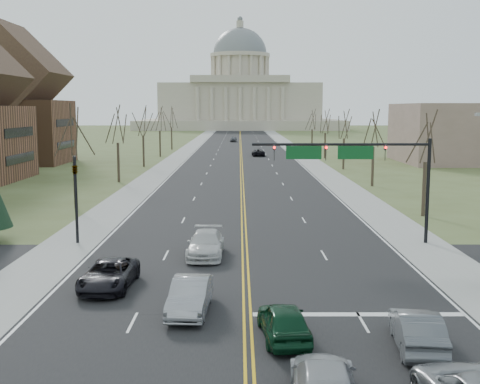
{
  "coord_description": "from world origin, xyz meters",
  "views": [
    {
      "loc": [
        -0.36,
        -27.02,
        9.22
      ],
      "look_at": [
        -0.3,
        17.5,
        3.0
      ],
      "focal_mm": 45.0,
      "sensor_mm": 36.0,
      "label": 1
    }
  ],
  "objects_px": {
    "car_sb_inner_lead": "(190,296)",
    "signal_mast": "(355,160)",
    "car_sb_inner_second": "(206,244)",
    "car_nb_inner_lead": "(284,321)",
    "car_nb_outer_lead": "(417,330)",
    "car_nb_inner_second": "(324,384)",
    "car_far_nb": "(258,152)",
    "car_far_sb": "(233,139)",
    "signal_left": "(76,190)",
    "car_sb_outer_lead": "(109,274)"
  },
  "relations": [
    {
      "from": "car_nb_outer_lead",
      "to": "car_sb_inner_second",
      "type": "relative_size",
      "value": 0.86
    },
    {
      "from": "signal_left",
      "to": "car_far_nb",
      "type": "distance_m",
      "value": 77.61
    },
    {
      "from": "signal_left",
      "to": "car_sb_inner_second",
      "type": "xyz_separation_m",
      "value": [
        9.05,
        -3.72,
        -2.93
      ]
    },
    {
      "from": "car_nb_inner_second",
      "to": "car_sb_outer_lead",
      "type": "relative_size",
      "value": 0.98
    },
    {
      "from": "car_sb_outer_lead",
      "to": "car_far_sb",
      "type": "height_order",
      "value": "car_far_sb"
    },
    {
      "from": "car_nb_inner_lead",
      "to": "car_sb_outer_lead",
      "type": "height_order",
      "value": "car_nb_inner_lead"
    },
    {
      "from": "car_sb_inner_second",
      "to": "car_nb_outer_lead",
      "type": "bearing_deg",
      "value": -57.56
    },
    {
      "from": "car_nb_outer_lead",
      "to": "car_far_sb",
      "type": "bearing_deg",
      "value": -80.49
    },
    {
      "from": "car_sb_outer_lead",
      "to": "car_nb_inner_lead",
      "type": "bearing_deg",
      "value": -36.82
    },
    {
      "from": "car_nb_inner_second",
      "to": "car_far_sb",
      "type": "distance_m",
      "value": 148.57
    },
    {
      "from": "car_sb_inner_lead",
      "to": "car_far_nb",
      "type": "xyz_separation_m",
      "value": [
        5.92,
        90.31,
        -0.07
      ]
    },
    {
      "from": "car_nb_inner_lead",
      "to": "car_sb_inner_lead",
      "type": "distance_m",
      "value": 5.14
    },
    {
      "from": "signal_mast",
      "to": "car_far_sb",
      "type": "xyz_separation_m",
      "value": [
        -9.37,
        125.63,
        -4.99
      ]
    },
    {
      "from": "car_far_sb",
      "to": "signal_left",
      "type": "bearing_deg",
      "value": -93.88
    },
    {
      "from": "signal_mast",
      "to": "signal_left",
      "type": "xyz_separation_m",
      "value": [
        -18.95,
        0.0,
        -2.05
      ]
    },
    {
      "from": "car_nb_inner_lead",
      "to": "car_nb_inner_second",
      "type": "xyz_separation_m",
      "value": [
        0.85,
        -5.5,
        -0.01
      ]
    },
    {
      "from": "car_sb_inner_lead",
      "to": "car_sb_outer_lead",
      "type": "xyz_separation_m",
      "value": [
        -4.5,
        3.74,
        -0.06
      ]
    },
    {
      "from": "signal_mast",
      "to": "car_far_sb",
      "type": "bearing_deg",
      "value": 94.27
    },
    {
      "from": "car_nb_inner_lead",
      "to": "car_nb_inner_second",
      "type": "height_order",
      "value": "car_nb_inner_lead"
    },
    {
      "from": "car_sb_inner_lead",
      "to": "car_sb_inner_second",
      "type": "distance_m",
      "value": 10.47
    },
    {
      "from": "car_sb_inner_second",
      "to": "car_far_nb",
      "type": "distance_m",
      "value": 80.05
    },
    {
      "from": "car_nb_inner_second",
      "to": "car_sb_inner_second",
      "type": "distance_m",
      "value": 19.75
    },
    {
      "from": "signal_left",
      "to": "car_sb_inner_second",
      "type": "height_order",
      "value": "signal_left"
    },
    {
      "from": "signal_mast",
      "to": "car_nb_inner_second",
      "type": "bearing_deg",
      "value": -102.71
    },
    {
      "from": "car_sb_inner_lead",
      "to": "signal_mast",
      "type": "bearing_deg",
      "value": 58.15
    },
    {
      "from": "signal_left",
      "to": "car_nb_inner_second",
      "type": "distance_m",
      "value": 26.88
    },
    {
      "from": "signal_mast",
      "to": "car_far_nb",
      "type": "bearing_deg",
      "value": 93.09
    },
    {
      "from": "car_nb_inner_lead",
      "to": "car_nb_inner_second",
      "type": "relative_size",
      "value": 0.86
    },
    {
      "from": "signal_mast",
      "to": "car_sb_outer_lead",
      "type": "height_order",
      "value": "signal_mast"
    },
    {
      "from": "signal_left",
      "to": "car_nb_outer_lead",
      "type": "height_order",
      "value": "signal_left"
    },
    {
      "from": "car_sb_inner_lead",
      "to": "car_sb_inner_second",
      "type": "xyz_separation_m",
      "value": [
        0.13,
        10.47,
        -0.0
      ]
    },
    {
      "from": "car_nb_outer_lead",
      "to": "car_nb_inner_second",
      "type": "bearing_deg",
      "value": 53.22
    },
    {
      "from": "car_far_sb",
      "to": "signal_mast",
      "type": "bearing_deg",
      "value": -85.26
    },
    {
      "from": "car_nb_inner_lead",
      "to": "car_far_sb",
      "type": "xyz_separation_m",
      "value": [
        -3.36,
        143.01,
        0.01
      ]
    },
    {
      "from": "car_nb_inner_lead",
      "to": "signal_mast",
      "type": "bearing_deg",
      "value": -114.56
    },
    {
      "from": "signal_left",
      "to": "car_nb_inner_lead",
      "type": "bearing_deg",
      "value": -53.36
    },
    {
      "from": "car_nb_inner_second",
      "to": "car_far_sb",
      "type": "height_order",
      "value": "car_far_sb"
    },
    {
      "from": "car_far_nb",
      "to": "signal_left",
      "type": "bearing_deg",
      "value": 76.66
    },
    {
      "from": "signal_mast",
      "to": "car_nb_outer_lead",
      "type": "relative_size",
      "value": 2.64
    },
    {
      "from": "signal_left",
      "to": "car_sb_inner_lead",
      "type": "distance_m",
      "value": 17.01
    },
    {
      "from": "car_nb_inner_lead",
      "to": "car_nb_outer_lead",
      "type": "height_order",
      "value": "car_nb_outer_lead"
    },
    {
      "from": "signal_left",
      "to": "car_far_nb",
      "type": "xyz_separation_m",
      "value": [
        14.83,
        76.12,
        -3.0
      ]
    },
    {
      "from": "signal_mast",
      "to": "car_sb_inner_lead",
      "type": "xyz_separation_m",
      "value": [
        -10.03,
        -14.19,
        -4.97
      ]
    },
    {
      "from": "signal_mast",
      "to": "car_sb_outer_lead",
      "type": "xyz_separation_m",
      "value": [
        -14.53,
        -10.45,
        -5.03
      ]
    },
    {
      "from": "car_nb_outer_lead",
      "to": "signal_left",
      "type": "bearing_deg",
      "value": -39.44
    },
    {
      "from": "car_nb_inner_lead",
      "to": "car_sb_inner_lead",
      "type": "height_order",
      "value": "car_sb_inner_lead"
    },
    {
      "from": "car_sb_inner_lead",
      "to": "car_nb_outer_lead",
      "type": "bearing_deg",
      "value": -21.33
    },
    {
      "from": "car_sb_outer_lead",
      "to": "signal_left",
      "type": "bearing_deg",
      "value": 115.26
    },
    {
      "from": "car_sb_inner_lead",
      "to": "car_sb_inner_second",
      "type": "bearing_deg",
      "value": 92.69
    },
    {
      "from": "car_nb_inner_second",
      "to": "car_sb_inner_lead",
      "type": "relative_size",
      "value": 1.08
    }
  ]
}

